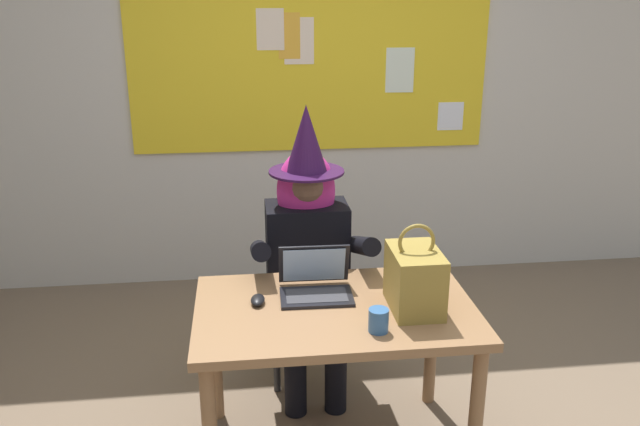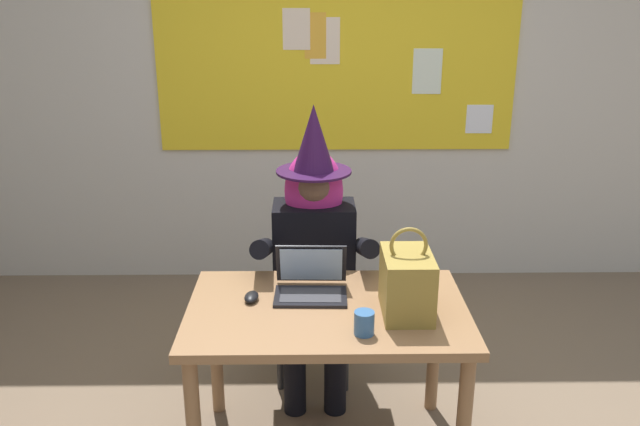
% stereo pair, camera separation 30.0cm
% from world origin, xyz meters
% --- Properties ---
extents(wall_back_bulletin, '(5.91, 2.19, 2.97)m').
position_xyz_m(wall_back_bulletin, '(0.00, 2.11, 1.50)').
color(wall_back_bulletin, beige).
rests_on(wall_back_bulletin, ground).
extents(desk_main, '(1.19, 0.76, 0.73)m').
position_xyz_m(desk_main, '(-0.11, 0.11, 0.63)').
color(desk_main, '#8E6642').
rests_on(desk_main, ground).
extents(chair_at_desk, '(0.44, 0.44, 0.90)m').
position_xyz_m(chair_at_desk, '(-0.16, 0.85, 0.50)').
color(chair_at_desk, '#2D3347').
rests_on(chair_at_desk, ground).
extents(person_costumed, '(0.59, 0.65, 1.48)m').
position_xyz_m(person_costumed, '(-0.16, 0.73, 0.80)').
color(person_costumed, black).
rests_on(person_costumed, ground).
extents(laptop, '(0.32, 0.27, 0.21)m').
position_xyz_m(laptop, '(-0.18, 0.24, 0.78)').
color(laptop, black).
rests_on(laptop, desk_main).
extents(computer_mouse, '(0.07, 0.11, 0.03)m').
position_xyz_m(computer_mouse, '(-0.43, 0.17, 0.75)').
color(computer_mouse, black).
rests_on(computer_mouse, desk_main).
extents(handbag, '(0.20, 0.30, 0.38)m').
position_xyz_m(handbag, '(0.22, 0.06, 0.87)').
color(handbag, olive).
rests_on(handbag, desk_main).
extents(coffee_mug, '(0.08, 0.08, 0.09)m').
position_xyz_m(coffee_mug, '(0.03, -0.12, 0.78)').
color(coffee_mug, '#336099').
rests_on(coffee_mug, desk_main).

